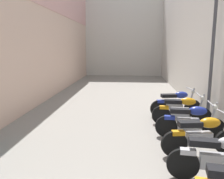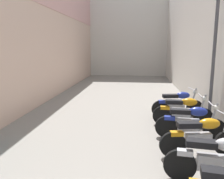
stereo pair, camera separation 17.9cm
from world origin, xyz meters
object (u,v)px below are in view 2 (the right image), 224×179
object	(u,v)px
motorcycle_seventh	(183,110)
motorcycle_eighth	(178,103)
street_lamp	(211,44)
motorcycle_sixth	(191,121)
motorcycle_fifth	(201,136)
motorcycle_fourth	(217,159)

from	to	relation	value
motorcycle_seventh	motorcycle_eighth	size ratio (longest dim) A/B	1.01
motorcycle_seventh	motorcycle_eighth	world-z (taller)	same
motorcycle_eighth	street_lamp	bearing A→B (deg)	-54.46
motorcycle_eighth	street_lamp	size ratio (longest dim) A/B	0.42
motorcycle_sixth	motorcycle_fifth	bearing A→B (deg)	-90.01
motorcycle_fifth	street_lamp	world-z (taller)	street_lamp
motorcycle_fifth	motorcycle_eighth	distance (m)	3.07
motorcycle_fourth	street_lamp	size ratio (longest dim) A/B	0.43
motorcycle_fifth	street_lamp	bearing A→B (deg)	71.66
motorcycle_fourth	motorcycle_eighth	world-z (taller)	same
motorcycle_fifth	street_lamp	xyz separation A→B (m)	(0.69, 2.09, 2.05)
motorcycle_fifth	motorcycle_eighth	xyz separation A→B (m)	(-0.00, 3.07, 0.00)
motorcycle_fourth	motorcycle_eighth	size ratio (longest dim) A/B	1.01
motorcycle_fourth	street_lamp	bearing A→B (deg)	77.74
motorcycle_fourth	motorcycle_sixth	distance (m)	2.12
motorcycle_eighth	motorcycle_sixth	bearing A→B (deg)	-90.00
motorcycle_eighth	motorcycle_fifth	bearing A→B (deg)	-90.00
street_lamp	motorcycle_sixth	bearing A→B (deg)	-122.88
motorcycle_fourth	street_lamp	distance (m)	3.86
motorcycle_sixth	motorcycle_fourth	bearing A→B (deg)	-90.00
motorcycle_fifth	motorcycle_sixth	xyz separation A→B (m)	(0.00, 1.02, 0.00)
motorcycle_seventh	motorcycle_eighth	bearing A→B (deg)	90.01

